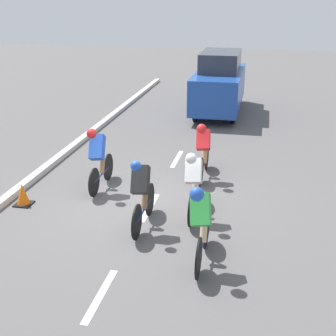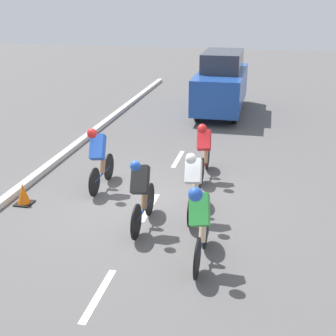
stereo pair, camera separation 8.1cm
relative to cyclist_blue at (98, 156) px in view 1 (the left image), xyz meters
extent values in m
plane|color=#565454|center=(-1.40, 0.71, -0.81)|extent=(60.00, 60.00, 0.00)
cube|color=white|center=(-1.40, 3.96, -0.81)|extent=(0.12, 1.40, 0.01)
cube|color=white|center=(-1.40, 0.76, -0.81)|extent=(0.12, 1.40, 0.01)
cube|color=white|center=(-1.40, -2.44, -0.81)|extent=(0.12, 1.40, 0.01)
cube|color=beige|center=(1.80, 0.76, -0.74)|extent=(0.20, 29.51, 0.14)
cylinder|color=black|center=(-0.02, -0.59, -0.48)|extent=(0.03, 0.67, 0.67)
cylinder|color=black|center=(-0.02, 0.42, -0.48)|extent=(0.03, 0.67, 0.67)
cylinder|color=navy|center=(-0.02, -0.08, -0.48)|extent=(0.04, 1.01, 0.04)
cylinder|color=navy|center=(-0.02, -0.26, -0.27)|extent=(0.04, 0.04, 0.42)
cylinder|color=#1999D8|center=(-0.02, -0.13, -0.38)|extent=(0.07, 0.07, 0.16)
cylinder|color=#9E704C|center=(-0.02, -0.16, -0.30)|extent=(0.12, 0.23, 0.36)
cube|color=blue|center=(0.01, 0.02, 0.23)|extent=(0.38, 0.50, 0.62)
sphere|color=red|center=(0.04, 0.24, 0.62)|extent=(0.22, 0.22, 0.22)
cylinder|color=black|center=(-2.41, 0.43, -0.46)|extent=(0.03, 0.71, 0.71)
cylinder|color=black|center=(-2.41, 1.40, -0.46)|extent=(0.03, 0.71, 0.71)
cylinder|color=#B7B7BC|center=(-2.41, 0.91, -0.46)|extent=(0.04, 0.97, 0.04)
cylinder|color=#B7B7BC|center=(-2.41, 0.74, -0.25)|extent=(0.04, 0.04, 0.42)
cylinder|color=yellow|center=(-2.41, 0.86, -0.36)|extent=(0.07, 0.07, 0.16)
cylinder|color=beige|center=(-2.41, 0.84, -0.28)|extent=(0.12, 0.23, 0.36)
cube|color=white|center=(-2.38, 1.01, 0.21)|extent=(0.36, 0.45, 0.55)
sphere|color=white|center=(-2.36, 1.23, 0.55)|extent=(0.21, 0.21, 0.21)
cylinder|color=black|center=(-2.31, -1.80, -0.48)|extent=(0.03, 0.66, 0.66)
cylinder|color=black|center=(-2.31, -0.77, -0.48)|extent=(0.03, 0.66, 0.66)
cylinder|color=red|center=(-2.31, -1.29, -0.48)|extent=(0.04, 1.03, 0.04)
cylinder|color=red|center=(-2.31, -1.47, -0.27)|extent=(0.04, 0.04, 0.42)
cylinder|color=green|center=(-2.31, -1.34, -0.38)|extent=(0.07, 0.07, 0.16)
cylinder|color=tan|center=(-2.31, -1.36, -0.30)|extent=(0.12, 0.23, 0.36)
cube|color=red|center=(-2.29, -1.19, 0.18)|extent=(0.37, 0.44, 0.54)
sphere|color=red|center=(-2.26, -0.97, 0.53)|extent=(0.23, 0.23, 0.23)
cylinder|color=black|center=(-2.81, 2.17, -0.46)|extent=(0.03, 0.70, 0.70)
cylinder|color=black|center=(-2.81, 3.15, -0.46)|extent=(0.03, 0.70, 0.70)
cylinder|color=navy|center=(-2.81, 2.66, -0.46)|extent=(0.04, 0.99, 0.04)
cylinder|color=navy|center=(-2.81, 2.49, -0.25)|extent=(0.04, 0.04, 0.42)
cylinder|color=white|center=(-2.81, 2.61, -0.36)|extent=(0.07, 0.07, 0.16)
cylinder|color=beige|center=(-2.81, 2.59, -0.28)|extent=(0.12, 0.23, 0.36)
cube|color=green|center=(-2.77, 2.76, 0.22)|extent=(0.40, 0.47, 0.60)
sphere|color=blue|center=(-2.73, 2.98, 0.59)|extent=(0.23, 0.23, 0.23)
cylinder|color=black|center=(-1.49, 1.09, -0.47)|extent=(0.03, 0.69, 0.69)
cylinder|color=black|center=(-1.49, 2.12, -0.47)|extent=(0.03, 0.69, 0.69)
cylinder|color=navy|center=(-1.49, 1.60, -0.47)|extent=(0.04, 1.04, 0.04)
cylinder|color=navy|center=(-1.49, 1.42, -0.26)|extent=(0.04, 0.04, 0.42)
cylinder|color=white|center=(-1.49, 1.55, -0.37)|extent=(0.07, 0.07, 0.16)
cylinder|color=#9E704C|center=(-1.49, 1.53, -0.29)|extent=(0.12, 0.23, 0.36)
cube|color=black|center=(-1.47, 1.70, 0.22)|extent=(0.37, 0.47, 0.58)
sphere|color=blue|center=(-1.44, 1.92, 0.58)|extent=(0.20, 0.20, 0.20)
cylinder|color=black|center=(-2.65, -6.57, -0.49)|extent=(0.14, 0.64, 0.64)
cylinder|color=black|center=(-1.29, -6.57, -0.49)|extent=(0.14, 0.64, 0.64)
cylinder|color=black|center=(-2.65, -9.41, -0.49)|extent=(0.14, 0.64, 0.64)
cylinder|color=black|center=(-1.29, -9.41, -0.49)|extent=(0.14, 0.64, 0.64)
cube|color=#1E479E|center=(-1.97, -7.99, 0.14)|extent=(1.70, 4.58, 1.27)
cube|color=#2D333D|center=(-1.97, -8.22, 1.13)|extent=(1.39, 2.52, 0.70)
cube|color=black|center=(1.35, 1.18, -0.80)|extent=(0.36, 0.36, 0.03)
cone|color=orange|center=(1.35, 1.18, -0.55)|extent=(0.28, 0.28, 0.46)
camera|label=1|loc=(-3.66, 9.67, 3.59)|focal=50.00mm
camera|label=2|loc=(-3.73, 9.65, 3.59)|focal=50.00mm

